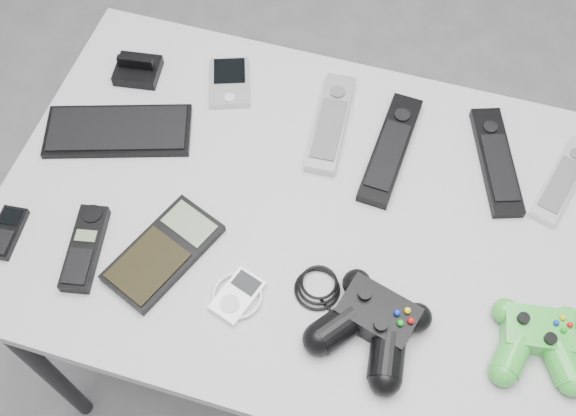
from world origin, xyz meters
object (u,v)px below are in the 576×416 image
(desk, at_px, (316,232))
(calculator, at_px, (163,252))
(remote_black_b, at_px, (496,160))
(cordless_handset, at_px, (85,248))
(pda_keyboard, at_px, (118,130))
(remote_silver_a, at_px, (331,122))
(controller_black, at_px, (372,323))
(controller_green, at_px, (538,339))
(pda, at_px, (230,82))
(mobile_phone, at_px, (6,232))
(remote_silver_b, at_px, (563,179))
(mp3_player, at_px, (237,296))
(remote_black_a, at_px, (391,148))

(desk, xyz_separation_m, calculator, (-0.22, -0.14, 0.07))
(remote_black_b, xyz_separation_m, cordless_handset, (-0.62, -0.36, 0.00))
(desk, xyz_separation_m, pda_keyboard, (-0.39, 0.06, 0.07))
(remote_silver_a, bearing_deg, controller_black, -70.05)
(pda_keyboard, distance_m, controller_green, 0.79)
(pda, bearing_deg, calculator, -107.21)
(mobile_phone, xyz_separation_m, cordless_handset, (0.14, 0.01, 0.00))
(pda, distance_m, calculator, 0.37)
(cordless_handset, distance_m, controller_green, 0.72)
(pda_keyboard, bearing_deg, remote_silver_b, -8.77)
(desk, height_order, calculator, calculator)
(mobile_phone, distance_m, controller_black, 0.62)
(desk, distance_m, remote_silver_b, 0.44)
(mobile_phone, relative_size, controller_green, 0.62)
(pda_keyboard, xyz_separation_m, pda, (0.16, 0.16, 0.00))
(controller_black, bearing_deg, remote_silver_b, 69.96)
(mp3_player, xyz_separation_m, controller_green, (0.46, 0.06, 0.02))
(desk, bearing_deg, remote_silver_b, 25.17)
(controller_black, bearing_deg, remote_black_a, 112.98)
(remote_silver_a, bearing_deg, remote_silver_b, -4.28)
(remote_silver_b, xyz_separation_m, cordless_handset, (-0.73, -0.36, 0.00))
(desk, height_order, remote_silver_b, remote_silver_b)
(desk, distance_m, pda, 0.33)
(desk, height_order, controller_green, controller_green)
(remote_black_a, xyz_separation_m, controller_green, (0.28, -0.29, 0.01))
(remote_silver_b, xyz_separation_m, controller_green, (-0.02, -0.31, 0.01))
(cordless_handset, distance_m, mp3_player, 0.26)
(pda_keyboard, bearing_deg, desk, -26.55)
(pda_keyboard, distance_m, remote_silver_b, 0.79)
(pda_keyboard, height_order, remote_black_a, remote_black_a)
(remote_black_b, relative_size, controller_green, 1.47)
(desk, height_order, pda, pda)
(pda_keyboard, relative_size, pda, 2.28)
(remote_silver_a, distance_m, controller_black, 0.39)
(remote_black_a, distance_m, cordless_handset, 0.55)
(remote_silver_b, bearing_deg, cordless_handset, -137.42)
(pda_keyboard, bearing_deg, remote_silver_a, 1.20)
(desk, height_order, mp3_player, mp3_player)
(calculator, height_order, controller_black, controller_black)
(pda, xyz_separation_m, controller_green, (0.61, -0.35, 0.01))
(desk, xyz_separation_m, controller_green, (0.37, -0.13, 0.09))
(desk, relative_size, remote_silver_b, 5.66)
(mp3_player, bearing_deg, calculator, -176.48)
(pda, height_order, controller_black, controller_black)
(pda, relative_size, calculator, 0.59)
(remote_silver_a, height_order, remote_black_a, same)
(controller_black, height_order, controller_green, controller_black)
(remote_silver_b, bearing_deg, remote_black_a, -159.11)
(cordless_handset, relative_size, controller_green, 1.00)
(cordless_handset, bearing_deg, calculator, 2.32)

